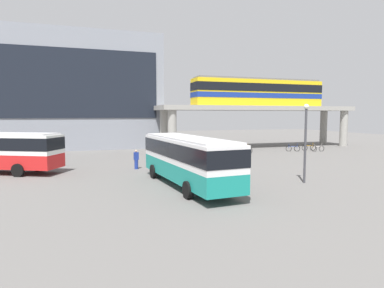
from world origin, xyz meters
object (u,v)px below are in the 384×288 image
Objects in this scene: train at (258,92)px; bicycle_green at (212,150)px; bicycle_orange at (309,148)px; bicycle_black at (247,151)px; station_building at (78,93)px; bicycle_brown at (245,149)px; bicycle_blue at (293,148)px; pedestrian_by_bike_rack at (136,160)px; bicycle_silver at (318,149)px; bus_main at (187,156)px.

train is 10.76× the size of bicycle_green.
bicycle_black is at bearing -175.45° from bicycle_orange.
bicycle_orange is at bearing -27.83° from station_building.
train is 11.43× the size of bicycle_brown.
bicycle_green and bicycle_orange have the same top height.
bicycle_blue is 0.98× the size of bicycle_black.
station_building is 13.50× the size of pedestrian_by_bike_rack.
bicycle_silver is 1.00× the size of bicycle_green.
pedestrian_by_bike_rack reaches higher than bicycle_blue.
bicycle_orange is at bearing 3.56° from bicycle_blue.
bicycle_brown is (19.80, -13.70, -7.46)m from station_building.
bicycle_silver and bicycle_green have the same top height.
bus_main is at bearing -127.35° from bicycle_brown.
bicycle_black is (3.85, -1.72, 0.00)m from bicycle_green.
bicycle_brown is (13.01, 17.05, -1.63)m from bus_main.
station_building is 12.56× the size of bicycle_green.
bicycle_brown is at bearing -34.67° from station_building.
bus_main is at bearing -116.62° from bicycle_green.
bicycle_green is at bearing 170.73° from bicycle_silver.
bicycle_silver and bicycle_black have the same top height.
bus_main is (6.79, -30.75, -5.83)m from station_building.
bicycle_brown is at bearing 171.43° from bicycle_orange.
bicycle_blue and bicycle_green have the same top height.
pedestrian_by_bike_rack reaches higher than bicycle_silver.
bicycle_orange is 1.02× the size of pedestrian_by_bike_rack.
bicycle_silver is at bearing -9.27° from bicycle_green.
bicycle_black is at bearing -110.85° from bicycle_brown.
bicycle_silver and bicycle_orange have the same top height.
pedestrian_by_bike_rack reaches higher than bicycle_green.
bus_main is at bearing -143.91° from bicycle_orange.
bicycle_orange is at bearing -8.57° from bicycle_brown.
bicycle_brown is (-4.25, -4.40, -7.46)m from train.
bicycle_silver is at bearing -15.80° from bicycle_brown.
bicycle_blue is (19.07, 15.60, -1.63)m from bus_main.
bus_main reaches higher than bicycle_green.
bicycle_green is (-10.68, 1.13, 0.00)m from bicycle_blue.
bus_main is 6.51× the size of bicycle_black.
bicycle_black is (-9.38, -0.75, 0.00)m from bicycle_orange.
bicycle_silver is (2.96, -1.09, 0.00)m from bicycle_blue.
bus_main is 6.75× the size of pedestrian_by_bike_rack.
bicycle_orange and bicycle_black have the same top height.
bicycle_orange is (2.54, 0.16, 0.00)m from bicycle_blue.
bicycle_blue is 1.00× the size of bicycle_orange.
station_building is at bearing 137.27° from bicycle_green.
bicycle_brown is at bearing -133.99° from train.
station_building is 30.89m from bicycle_blue.
bicycle_green is (15.18, -14.02, -7.46)m from station_building.
bicycle_silver is at bearing -55.56° from train.
bus_main is 21.51m from bicycle_brown.
train is 12.52m from bicycle_green.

